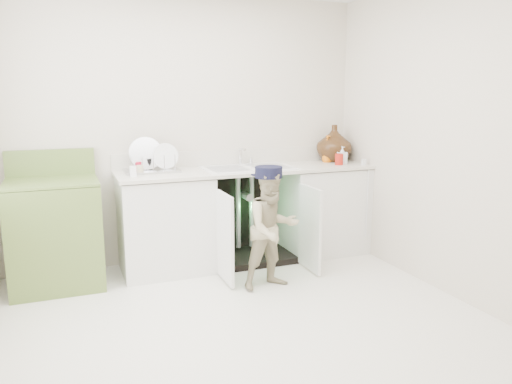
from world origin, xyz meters
The scene contains 5 objects.
ground centered at (0.00, 0.00, 0.00)m, with size 3.50×3.50×0.00m, color silver.
room_shell centered at (0.00, 0.00, 1.25)m, with size 6.00×5.50×1.26m.
counter_run centered at (0.60, 1.21, 0.49)m, with size 2.44×1.02×1.27m.
avocado_stove centered at (-1.18, 1.18, 0.46)m, with size 0.72×0.65×1.12m.
repair_worker centered at (0.48, 0.47, 0.51)m, with size 0.53×0.61×1.02m.
Camera 1 is at (-1.09, -3.15, 1.59)m, focal length 35.00 mm.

